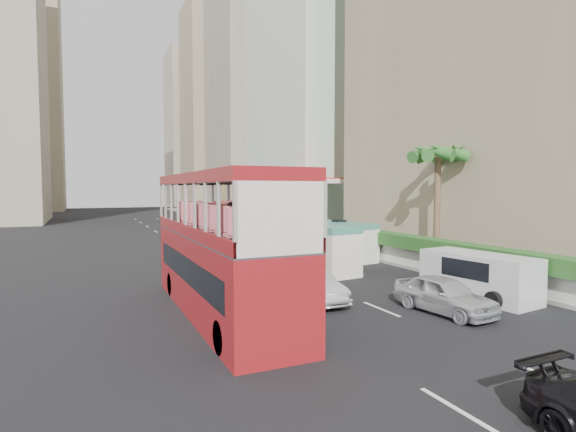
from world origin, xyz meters
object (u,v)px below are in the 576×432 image
shell_station (315,207)px  panel_van_near (478,276)px  double_decker_bus (220,244)px  palm_tree (437,209)px  van_asset (253,248)px  car_silver_lane_a (313,301)px  panel_van_far (261,226)px  car_silver_lane_b (444,313)px  minibus_near (315,247)px  minibus_far (339,240)px

shell_station → panel_van_near: bearing=-102.7°
double_decker_bus → palm_tree: size_ratio=1.72×
van_asset → panel_van_near: bearing=-83.7°
car_silver_lane_a → palm_tree: palm_tree is taller
car_silver_lane_a → double_decker_bus: bearing=-177.1°
double_decker_bus → car_silver_lane_a: double_decker_bus is taller
double_decker_bus → panel_van_far: double_decker_bus is taller
panel_van_far → panel_van_near: bearing=-85.2°
double_decker_bus → van_asset: bearing=66.2°
car_silver_lane_b → minibus_near: 9.55m
panel_van_near → panel_van_far: 25.69m
palm_tree → minibus_far: bearing=123.0°
double_decker_bus → shell_station: size_ratio=1.38×
van_asset → minibus_far: bearing=-68.6°
car_silver_lane_b → palm_tree: palm_tree is taller
car_silver_lane_a → van_asset: (3.36, 16.14, 0.00)m
palm_tree → minibus_near: bearing=162.5°
car_silver_lane_a → minibus_far: bearing=54.6°
van_asset → palm_tree: (6.62, -12.27, 3.38)m
van_asset → double_decker_bus: bearing=-117.1°
minibus_far → minibus_near: bearing=-148.5°
palm_tree → shell_station: size_ratio=0.80×
car_silver_lane_a → car_silver_lane_b: (3.56, -3.48, 0.00)m
car_silver_lane_a → panel_van_far: (6.77, 23.34, 1.03)m
palm_tree → panel_van_near: bearing=-119.4°
minibus_far → palm_tree: 6.52m
double_decker_bus → minibus_far: bearing=41.2°
panel_van_far → car_silver_lane_b: bearing=-91.4°
minibus_far → car_silver_lane_b: bearing=-114.3°
double_decker_bus → car_silver_lane_a: bearing=2.0°
minibus_far → panel_van_near: bearing=-101.3°
double_decker_bus → minibus_near: bearing=40.8°
car_silver_lane_a → shell_station: size_ratio=0.49×
car_silver_lane_a → shell_station: 26.05m
minibus_near → panel_van_far: (3.51, 17.35, -0.26)m
car_silver_lane_b → shell_station: (8.62, 26.34, 2.75)m
car_silver_lane_b → minibus_near: size_ratio=0.68×
double_decker_bus → panel_van_far: size_ratio=2.13×
car_silver_lane_b → minibus_near: bearing=86.2°
car_silver_lane_b → palm_tree: 10.32m
car_silver_lane_a → minibus_far: minibus_far is taller
van_asset → minibus_near: 10.24m
double_decker_bus → panel_van_far: (10.59, 23.47, -1.50)m
double_decker_bus → car_silver_lane_b: (7.38, -3.34, -2.53)m
shell_station → panel_van_far: bearing=175.0°
double_decker_bus → shell_station: (16.00, 23.00, 0.22)m
van_asset → panel_van_far: 8.03m
panel_van_far → minibus_far: bearing=-85.1°
car_silver_lane_a → minibus_far: 11.26m
panel_van_near → minibus_near: bearing=104.0°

